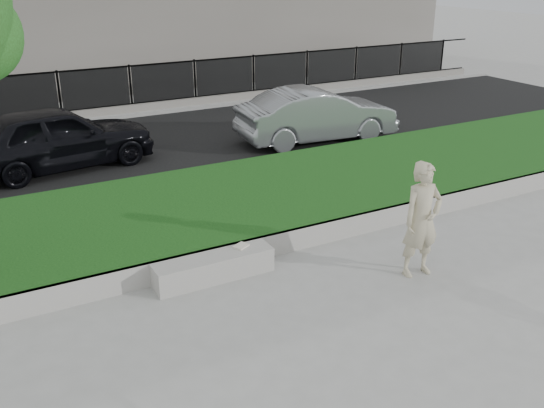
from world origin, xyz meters
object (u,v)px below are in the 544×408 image
stone_bench (213,267)px  book (241,246)px  man (422,220)px  car_silver (317,115)px  car_dark (57,137)px

stone_bench → book: bearing=8.3°
man → car_silver: man is taller
man → car_silver: (2.64, 7.14, -0.18)m
stone_bench → car_silver: (5.58, 5.73, 0.56)m
book → car_dark: bearing=76.9°
car_dark → car_silver: size_ratio=1.02×
book → car_dark: car_dark is taller
stone_bench → car_silver: car_silver is taller
stone_bench → book: size_ratio=8.05×
stone_bench → man: 3.35m
man → stone_bench: bearing=158.8°
book → man: bearing=-58.6°
book → car_dark: (-1.61, 6.59, 0.39)m
stone_bench → car_silver: bearing=45.7°
stone_bench → car_dark: car_dark is taller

